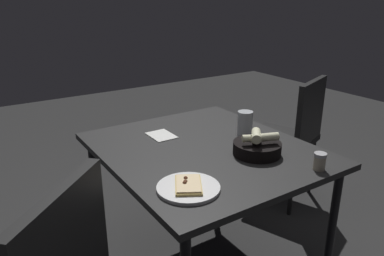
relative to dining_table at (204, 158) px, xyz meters
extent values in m
cube|color=black|center=(0.00, 0.00, 0.04)|extent=(1.09, 0.96, 0.03)
cylinder|color=black|center=(-0.48, -0.42, -0.31)|extent=(0.04, 0.04, 0.67)
cylinder|color=black|center=(0.48, -0.42, -0.31)|extent=(0.04, 0.04, 0.67)
cylinder|color=black|center=(0.48, 0.42, -0.31)|extent=(0.04, 0.04, 0.67)
cylinder|color=white|center=(-0.31, 0.30, 0.06)|extent=(0.25, 0.25, 0.01)
cube|color=tan|center=(-0.31, 0.30, 0.08)|extent=(0.19, 0.17, 0.01)
cube|color=beige|center=(-0.31, 0.30, 0.08)|extent=(0.17, 0.15, 0.01)
sphere|color=brown|center=(-0.28, 0.29, 0.09)|extent=(0.02, 0.02, 0.02)
sphere|color=brown|center=(-0.30, 0.30, 0.09)|extent=(0.02, 0.02, 0.02)
sphere|color=brown|center=(-0.31, 0.31, 0.09)|extent=(0.02, 0.02, 0.02)
cylinder|color=black|center=(-0.20, -0.16, 0.09)|extent=(0.23, 0.23, 0.06)
cylinder|color=beige|center=(-0.22, -0.13, 0.15)|extent=(0.09, 0.12, 0.03)
cylinder|color=beige|center=(-0.21, -0.14, 0.16)|extent=(0.11, 0.10, 0.04)
cylinder|color=beige|center=(-0.24, -0.17, 0.15)|extent=(0.08, 0.14, 0.04)
cylinder|color=#AB1E14|center=(-0.15, -0.17, 0.08)|extent=(0.06, 0.06, 0.03)
cylinder|color=silver|center=(0.02, -0.28, 0.12)|extent=(0.08, 0.08, 0.13)
cylinder|color=orange|center=(0.02, -0.28, 0.10)|extent=(0.07, 0.07, 0.08)
cylinder|color=#BFB299|center=(-0.47, -0.27, 0.09)|extent=(0.05, 0.05, 0.06)
cylinder|color=maroon|center=(-0.47, -0.27, 0.08)|extent=(0.04, 0.04, 0.03)
cylinder|color=#B7B7BC|center=(-0.47, -0.27, 0.13)|extent=(0.05, 0.05, 0.01)
cube|color=white|center=(0.26, 0.10, 0.06)|extent=(0.16, 0.12, 0.00)
cube|color=black|center=(0.33, -0.89, -0.20)|extent=(0.57, 0.57, 0.04)
cube|color=black|center=(0.14, -0.96, 0.04)|extent=(0.18, 0.40, 0.43)
cylinder|color=black|center=(0.57, -1.00, -0.43)|extent=(0.03, 0.03, 0.43)
cylinder|color=black|center=(0.44, -0.64, -0.43)|extent=(0.03, 0.03, 0.43)
cylinder|color=black|center=(0.22, -1.13, -0.43)|extent=(0.03, 0.03, 0.43)
cylinder|color=black|center=(0.08, -0.77, -0.43)|extent=(0.03, 0.03, 0.43)
camera|label=1|loc=(-1.39, 0.98, 0.77)|focal=34.79mm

